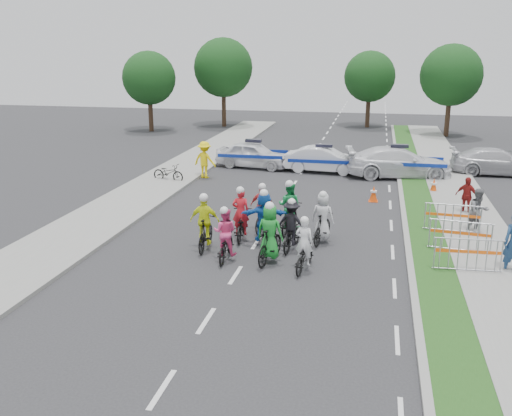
% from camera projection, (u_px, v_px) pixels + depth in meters
% --- Properties ---
extents(ground, '(90.00, 90.00, 0.00)m').
position_uv_depth(ground, '(236.00, 275.00, 16.91)').
color(ground, '#28282B').
rests_on(ground, ground).
extents(curb_right, '(0.20, 60.00, 0.12)m').
position_uv_depth(curb_right, '(406.00, 233.00, 20.57)').
color(curb_right, gray).
rests_on(curb_right, ground).
extents(grass_strip, '(1.20, 60.00, 0.11)m').
position_uv_depth(grass_strip, '(426.00, 234.00, 20.43)').
color(grass_strip, '#1B4215').
rests_on(grass_strip, ground).
extents(sidewalk_right, '(2.40, 60.00, 0.13)m').
position_uv_depth(sidewalk_right, '(479.00, 237.00, 20.07)').
color(sidewalk_right, gray).
rests_on(sidewalk_right, ground).
extents(sidewalk_left, '(3.00, 60.00, 0.13)m').
position_uv_depth(sidewalk_left, '(109.00, 214.00, 22.90)').
color(sidewalk_left, gray).
rests_on(sidewalk_left, ground).
extents(rider_0, '(0.83, 1.76, 1.73)m').
position_uv_depth(rider_0, '(304.00, 252.00, 17.15)').
color(rider_0, black).
rests_on(rider_0, ground).
extents(rider_1, '(0.93, 1.97, 2.00)m').
position_uv_depth(rider_1, '(270.00, 239.00, 17.73)').
color(rider_1, black).
rests_on(rider_1, ground).
extents(rider_2, '(0.76, 1.76, 1.78)m').
position_uv_depth(rider_2, '(225.00, 240.00, 17.98)').
color(rider_2, black).
rests_on(rider_2, ground).
extents(rider_3, '(1.00, 1.89, 1.96)m').
position_uv_depth(rider_3, '(205.00, 228.00, 18.88)').
color(rider_3, black).
rests_on(rider_3, ground).
extents(rider_4, '(1.06, 1.82, 1.79)m').
position_uv_depth(rider_4, '(292.00, 229.00, 18.89)').
color(rider_4, black).
rests_on(rider_4, ground).
extents(rider_5, '(1.64, 1.95, 1.98)m').
position_uv_depth(rider_5, '(264.00, 222.00, 19.30)').
color(rider_5, black).
rests_on(rider_5, ground).
extents(rider_6, '(0.84, 1.94, 1.92)m').
position_uv_depth(rider_6, '(241.00, 222.00, 19.96)').
color(rider_6, black).
rests_on(rider_6, ground).
extents(rider_7, '(0.87, 1.84, 1.86)m').
position_uv_depth(rider_7, '(322.00, 223.00, 19.55)').
color(rider_7, black).
rests_on(rider_7, ground).
extents(rider_8, '(0.89, 1.99, 1.97)m').
position_uv_depth(rider_8, '(289.00, 213.00, 20.66)').
color(rider_8, black).
rests_on(rider_8, ground).
extents(rider_9, '(0.95, 1.77, 1.82)m').
position_uv_depth(rider_9, '(263.00, 212.00, 20.84)').
color(rider_9, black).
rests_on(rider_9, ground).
extents(police_car_0, '(4.43, 2.35, 1.43)m').
position_uv_depth(police_car_0, '(253.00, 155.00, 31.93)').
color(police_car_0, white).
rests_on(police_car_0, ground).
extents(police_car_1, '(4.26, 1.80, 1.37)m').
position_uv_depth(police_car_1, '(324.00, 160.00, 30.71)').
color(police_car_1, white).
rests_on(police_car_1, ground).
extents(police_car_2, '(5.66, 3.02, 1.56)m').
position_uv_depth(police_car_2, '(398.00, 162.00, 29.51)').
color(police_car_2, white).
rests_on(police_car_2, ground).
extents(civilian_sedan, '(4.78, 1.99, 1.38)m').
position_uv_depth(civilian_sedan, '(497.00, 162.00, 30.12)').
color(civilian_sedan, silver).
rests_on(civilian_sedan, ground).
extents(spectator_1, '(1.01, 0.93, 1.67)m').
position_uv_depth(spectator_1, '(478.00, 211.00, 20.46)').
color(spectator_1, slate).
rests_on(spectator_1, ground).
extents(spectator_2, '(0.97, 0.82, 1.56)m').
position_uv_depth(spectator_2, '(466.00, 196.00, 22.80)').
color(spectator_2, maroon).
rests_on(spectator_2, ground).
extents(marshal_hiviz, '(1.36, 0.99, 1.89)m').
position_uv_depth(marshal_hiviz, '(205.00, 160.00, 29.31)').
color(marshal_hiviz, yellow).
rests_on(marshal_hiviz, ground).
extents(barrier_0, '(2.02, 0.61, 1.12)m').
position_uv_depth(barrier_0, '(468.00, 257.00, 16.83)').
color(barrier_0, '#A5A8AD').
rests_on(barrier_0, ground).
extents(barrier_1, '(2.05, 0.76, 1.12)m').
position_uv_depth(barrier_1, '(460.00, 238.00, 18.51)').
color(barrier_1, '#A5A8AD').
rests_on(barrier_1, ground).
extents(barrier_2, '(2.03, 0.65, 1.12)m').
position_uv_depth(barrier_2, '(452.00, 219.00, 20.47)').
color(barrier_2, '#A5A8AD').
rests_on(barrier_2, ground).
extents(cone_0, '(0.40, 0.40, 0.70)m').
position_uv_depth(cone_0, '(374.00, 194.00, 24.93)').
color(cone_0, '#F24C0C').
rests_on(cone_0, ground).
extents(cone_1, '(0.40, 0.40, 0.70)m').
position_uv_depth(cone_1, '(434.00, 186.00, 26.35)').
color(cone_1, '#F24C0C').
rests_on(cone_1, ground).
extents(parked_bike, '(1.82, 0.97, 0.91)m').
position_uv_depth(parked_bike, '(168.00, 173.00, 28.60)').
color(parked_bike, black).
rests_on(parked_bike, ground).
extents(tree_0, '(4.20, 4.20, 6.30)m').
position_uv_depth(tree_0, '(149.00, 78.00, 44.94)').
color(tree_0, '#382619').
rests_on(tree_0, ground).
extents(tree_1, '(4.55, 4.55, 6.82)m').
position_uv_depth(tree_1, '(451.00, 75.00, 42.10)').
color(tree_1, '#382619').
rests_on(tree_1, ground).
extents(tree_3, '(4.90, 4.90, 7.35)m').
position_uv_depth(tree_3, '(223.00, 68.00, 47.51)').
color(tree_3, '#382619').
rests_on(tree_3, ground).
extents(tree_4, '(4.20, 4.20, 6.30)m').
position_uv_depth(tree_4, '(370.00, 77.00, 47.17)').
color(tree_4, '#382619').
rests_on(tree_4, ground).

